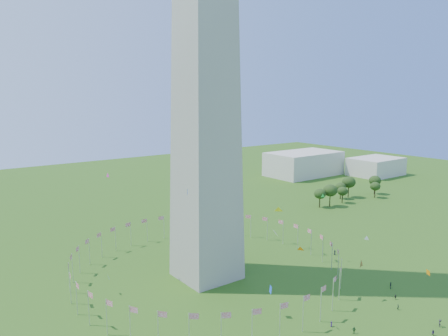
# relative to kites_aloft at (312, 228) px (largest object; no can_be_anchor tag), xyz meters

# --- Properties ---
(flag_ring) EXTENTS (80.24, 80.24, 9.00)m
(flag_ring) POSITION_rel_kites_aloft_xyz_m (-14.65, 29.04, -15.44)
(flag_ring) COLOR silver
(flag_ring) RESTS_ON ground
(gov_building_east_a) EXTENTS (50.00, 30.00, 16.00)m
(gov_building_east_a) POSITION_rel_kites_aloft_xyz_m (135.35, 129.04, -11.94)
(gov_building_east_a) COLOR beige
(gov_building_east_a) RESTS_ON ground
(gov_building_east_b) EXTENTS (35.00, 25.00, 12.00)m
(gov_building_east_b) POSITION_rel_kites_aloft_xyz_m (175.35, 99.04, -13.94)
(gov_building_east_b) COLOR beige
(gov_building_east_b) RESTS_ON ground
(crowd) EXTENTS (98.09, 62.62, 1.94)m
(crowd) POSITION_rel_kites_aloft_xyz_m (-4.02, -21.85, -19.07)
(crowd) COLOR #1E2346
(crowd) RESTS_ON ground
(kites_aloft) EXTENTS (85.68, 85.42, 41.77)m
(kites_aloft) POSITION_rel_kites_aloft_xyz_m (0.00, 0.00, 0.00)
(kites_aloft) COLOR orange
(kites_aloft) RESTS_ON ground
(tree_line_east) EXTENTS (53.40, 15.40, 11.33)m
(tree_line_east) POSITION_rel_kites_aloft_xyz_m (99.86, 64.55, -14.92)
(tree_line_east) COLOR #2C4C19
(tree_line_east) RESTS_ON ground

